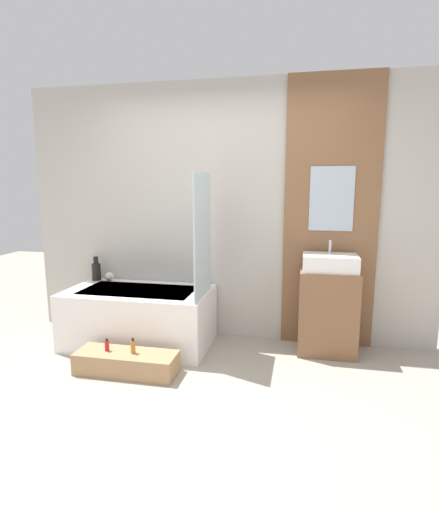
{
  "coord_description": "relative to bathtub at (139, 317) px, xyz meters",
  "views": [
    {
      "loc": [
        0.78,
        -2.44,
        1.57
      ],
      "look_at": [
        0.13,
        0.68,
        1.01
      ],
      "focal_mm": 28.0,
      "sensor_mm": 36.0,
      "label": 1
    }
  ],
  "objects": [
    {
      "name": "wall_tiled_back",
      "position": [
        0.78,
        0.44,
        1.02
      ],
      "size": [
        4.2,
        0.06,
        2.6
      ],
      "primitive_type": "cube",
      "color": "#B7B2A8",
      "rests_on": "ground_plane"
    },
    {
      "name": "ground_plane",
      "position": [
        0.78,
        -1.14,
        -0.28
      ],
      "size": [
        12.0,
        12.0,
        0.0
      ],
      "primitive_type": "plane",
      "color": "#A39989"
    },
    {
      "name": "bottle_soap_secondary",
      "position": [
        0.21,
        -0.63,
        -0.04
      ],
      "size": [
        0.04,
        0.04,
        0.13
      ],
      "color": "#B2752D",
      "rests_on": "wooden_step_bench"
    },
    {
      "name": "vase_tall_dark",
      "position": [
        -0.61,
        0.3,
        0.38
      ],
      "size": [
        0.09,
        0.09,
        0.26
      ],
      "color": "black",
      "rests_on": "bathtub"
    },
    {
      "name": "wall_wood_accent",
      "position": [
        1.83,
        0.39,
        1.02
      ],
      "size": [
        0.88,
        0.04,
        2.6
      ],
      "color": "brown",
      "rests_on": "ground_plane"
    },
    {
      "name": "glass_shower_screen",
      "position": [
        0.68,
        -0.08,
        0.84
      ],
      "size": [
        0.01,
        0.59,
        1.13
      ],
      "primitive_type": "cube",
      "color": "silver",
      "rests_on": "bathtub"
    },
    {
      "name": "bathtub",
      "position": [
        0.0,
        0.0,
        0.0
      ],
      "size": [
        1.41,
        0.79,
        0.56
      ],
      "color": "white",
      "rests_on": "ground_plane"
    },
    {
      "name": "sink",
      "position": [
        1.83,
        0.17,
        0.59
      ],
      "size": [
        0.49,
        0.35,
        0.27
      ],
      "color": "white",
      "rests_on": "vanity_cabinet"
    },
    {
      "name": "wooden_step_bench",
      "position": [
        0.14,
        -0.63,
        -0.19
      ],
      "size": [
        0.87,
        0.3,
        0.18
      ],
      "primitive_type": "cube",
      "color": "#A87F56",
      "rests_on": "ground_plane"
    },
    {
      "name": "bottle_soap_primary",
      "position": [
        -0.03,
        -0.63,
        -0.05
      ],
      "size": [
        0.04,
        0.04,
        0.11
      ],
      "color": "red",
      "rests_on": "wooden_step_bench"
    },
    {
      "name": "vase_round_light",
      "position": [
        -0.46,
        0.3,
        0.33
      ],
      "size": [
        0.09,
        0.09,
        0.09
      ],
      "primitive_type": "sphere",
      "color": "silver",
      "rests_on": "bathtub"
    },
    {
      "name": "vanity_cabinet",
      "position": [
        1.83,
        0.17,
        0.12
      ],
      "size": [
        0.54,
        0.4,
        0.8
      ],
      "primitive_type": "cube",
      "color": "brown",
      "rests_on": "ground_plane"
    }
  ]
}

